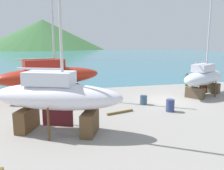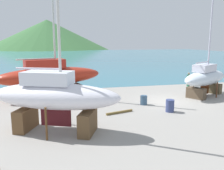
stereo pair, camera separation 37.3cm
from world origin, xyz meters
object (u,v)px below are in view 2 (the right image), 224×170
at_px(sailboat_mid_port, 54,97).
at_px(sailboat_small_center, 50,76).
at_px(barrel_ochre, 170,106).
at_px(barrel_tipped_left, 144,100).
at_px(worker, 189,79).
at_px(sailboat_far_slipway, 205,78).

relative_size(sailboat_mid_port, sailboat_small_center, 0.89).
xyz_separation_m(barrel_ochre, barrel_tipped_left, (-1.18, 2.37, -0.08)).
bearing_deg(barrel_tipped_left, barrel_ochre, -63.49).
xyz_separation_m(worker, barrel_ochre, (-6.79, -8.74, -0.38)).
bearing_deg(sailboat_small_center, barrel_tipped_left, -45.58).
distance_m(barrel_ochre, barrel_tipped_left, 2.65).
xyz_separation_m(sailboat_far_slipway, barrel_tipped_left, (-6.92, -1.73, -1.38)).
xyz_separation_m(sailboat_far_slipway, sailboat_mid_port, (-14.11, -6.14, 0.34)).
xyz_separation_m(sailboat_far_slipway, worker, (1.05, 4.64, -0.92)).
relative_size(sailboat_far_slipway, sailboat_small_center, 0.79).
bearing_deg(barrel_tipped_left, sailboat_small_center, 149.33).
relative_size(sailboat_far_slipway, barrel_tipped_left, 14.55).
relative_size(barrel_ochre, barrel_tipped_left, 1.21).
bearing_deg(barrel_ochre, barrel_tipped_left, 116.51).
distance_m(sailboat_small_center, barrel_tipped_left, 8.96).
distance_m(sailboat_mid_port, sailboat_small_center, 8.91).
height_order(sailboat_far_slipway, barrel_ochre, sailboat_far_slipway).
xyz_separation_m(sailboat_far_slipway, barrel_ochre, (-5.74, -4.10, -1.30)).
distance_m(sailboat_mid_port, barrel_ochre, 8.77).
distance_m(sailboat_small_center, barrel_ochre, 11.24).
bearing_deg(sailboat_far_slipway, sailboat_small_center, 139.09).
bearing_deg(barrel_tipped_left, sailboat_far_slipway, 14.04).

